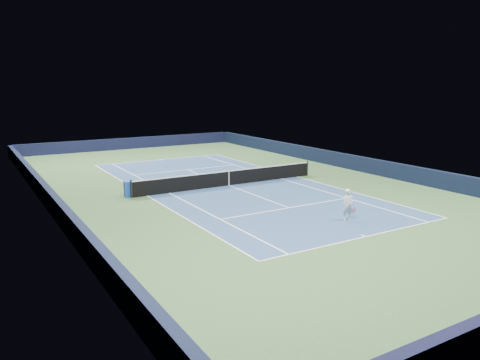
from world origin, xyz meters
TOP-DOWN VIEW (x-y plane):
  - ground at (0.00, 0.00)m, footprint 40.00×40.00m
  - wall_far at (0.00, 19.82)m, footprint 22.00×0.35m
  - wall_right at (10.82, 0.00)m, footprint 0.35×40.00m
  - wall_left at (-10.82, 0.00)m, footprint 0.35×40.00m
  - court_surface at (0.00, 0.00)m, footprint 10.97×23.77m
  - baseline_far at (0.00, 11.88)m, footprint 10.97×0.08m
  - baseline_near at (0.00, -11.88)m, footprint 10.97×0.08m
  - sideline_doubles_right at (5.49, 0.00)m, footprint 0.08×23.77m
  - sideline_doubles_left at (-5.49, 0.00)m, footprint 0.08×23.77m
  - sideline_singles_right at (4.12, 0.00)m, footprint 0.08×23.77m
  - sideline_singles_left at (-4.12, 0.00)m, footprint 0.08×23.77m
  - service_line_far at (0.00, 6.40)m, footprint 8.23×0.08m
  - service_line_near at (0.00, -6.40)m, footprint 8.23×0.08m
  - center_service_line at (0.00, 0.00)m, footprint 0.08×12.80m
  - center_mark_far at (0.00, 11.73)m, footprint 0.08×0.30m
  - center_mark_near at (0.00, -11.73)m, footprint 0.08×0.30m
  - tennis_net at (0.00, 0.00)m, footprint 12.90×0.10m
  - sponsor_cube at (-6.40, 0.40)m, footprint 0.61×0.57m
  - tennis_player at (1.06, -9.65)m, footprint 0.77×1.28m

SIDE VIEW (x-z plane):
  - ground at x=0.00m, z-range 0.00..0.00m
  - court_surface at x=0.00m, z-range 0.00..0.01m
  - baseline_far at x=0.00m, z-range 0.01..0.01m
  - baseline_near at x=0.00m, z-range 0.01..0.01m
  - sideline_doubles_right at x=5.49m, z-range 0.01..0.01m
  - sideline_doubles_left at x=-5.49m, z-range 0.01..0.01m
  - sideline_singles_right at x=4.12m, z-range 0.01..0.01m
  - sideline_singles_left at x=-4.12m, z-range 0.01..0.01m
  - service_line_far at x=0.00m, z-range 0.01..0.01m
  - service_line_near at x=0.00m, z-range 0.01..0.01m
  - center_service_line at x=0.00m, z-range 0.01..0.01m
  - center_mark_far at x=0.00m, z-range 0.01..0.01m
  - center_mark_near at x=0.00m, z-range 0.01..0.01m
  - sponsor_cube at x=-6.40m, z-range 0.00..0.91m
  - tennis_net at x=0.00m, z-range -0.03..1.04m
  - wall_far at x=0.00m, z-range 0.00..1.10m
  - wall_right at x=10.82m, z-range 0.00..1.10m
  - wall_left at x=-10.82m, z-range 0.00..1.10m
  - tennis_player at x=1.06m, z-range -0.33..1.86m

